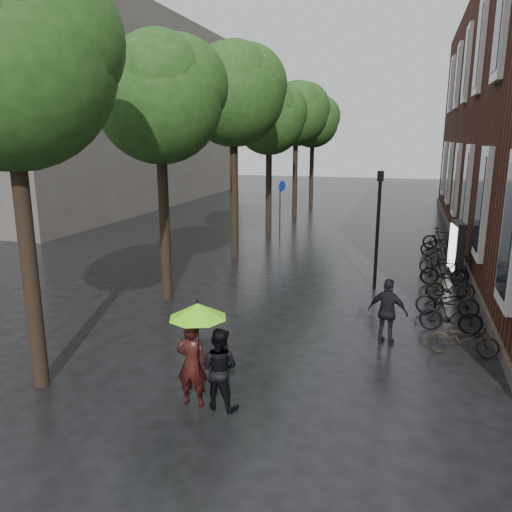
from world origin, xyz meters
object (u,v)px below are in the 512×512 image
at_px(parked_bicycles, 446,273).
at_px(pedestrian_walking, 388,312).
at_px(person_burgundy, 192,364).
at_px(ad_lightbox, 456,249).
at_px(person_black, 219,368).
at_px(lamp_post, 378,219).

bearing_deg(parked_bicycles, pedestrian_walking, -106.77).
relative_size(person_burgundy, parked_bicycles, 0.13).
height_order(parked_bicycles, ad_lightbox, ad_lightbox).
bearing_deg(person_black, lamp_post, -99.37).
height_order(person_black, parked_bicycles, person_black).
bearing_deg(person_burgundy, parked_bicycles, -121.01).
xyz_separation_m(person_burgundy, ad_lightbox, (5.61, 11.43, 0.18)).
bearing_deg(person_burgundy, ad_lightbox, -119.41).
distance_m(person_burgundy, person_black, 0.54).
distance_m(person_burgundy, lamp_post, 9.41).
height_order(person_black, lamp_post, lamp_post).
xyz_separation_m(pedestrian_walking, parked_bicycles, (1.75, 5.79, -0.38)).
relative_size(person_black, lamp_post, 0.40).
relative_size(parked_bicycles, ad_lightbox, 6.20).
bearing_deg(ad_lightbox, pedestrian_walking, -112.85).
bearing_deg(ad_lightbox, lamp_post, -143.19).
bearing_deg(pedestrian_walking, person_burgundy, 64.02).
height_order(person_black, pedestrian_walking, pedestrian_walking).
bearing_deg(person_black, ad_lightbox, -108.62).
relative_size(person_black, parked_bicycles, 0.13).
bearing_deg(parked_bicycles, lamp_post, -155.58).
xyz_separation_m(ad_lightbox, lamp_post, (-2.76, -2.60, 1.41)).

